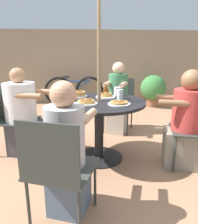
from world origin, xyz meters
TOP-DOWN VIEW (x-y plane):
  - ground_plane at (0.00, 0.00)m, footprint 12.00×12.00m
  - back_fence at (0.00, 3.31)m, footprint 10.00×0.06m
  - patio_table at (0.00, 0.00)m, footprint 1.10×1.10m
  - umbrella_pole at (0.00, 0.00)m, footprint 0.04×0.04m
  - patio_chair_north at (-1.13, 0.28)m, footprint 0.56×0.56m
  - diner_north at (-0.96, 0.24)m, footprint 0.59×0.49m
  - patio_chair_east at (-0.39, -1.10)m, footprint 0.59×0.59m
  - diner_east at (-0.33, -0.94)m, footprint 0.44×0.54m
  - diner_south at (0.95, -0.26)m, footprint 0.56×0.46m
  - patio_chair_west at (0.44, 1.08)m, footprint 0.60×0.60m
  - diner_west at (0.37, 0.92)m, footprint 0.46×0.56m
  - pancake_plate_a at (0.10, 0.20)m, footprint 0.25×0.25m
  - pancake_plate_b at (-0.15, -0.16)m, footprint 0.25×0.25m
  - pancake_plate_c at (-0.40, 0.02)m, footprint 0.25×0.25m
  - pancake_plate_d at (-0.25, 0.27)m, footprint 0.25×0.25m
  - pancake_plate_e at (0.20, -0.21)m, footprint 0.25×0.25m
  - syrup_bottle at (0.12, 0.38)m, footprint 0.08×0.06m
  - coffee_cup at (0.27, 0.32)m, footprint 0.09×0.09m
  - drinking_glass_a at (0.27, 0.10)m, footprint 0.08×0.08m
  - bicycle at (-0.39, 2.99)m, footprint 1.51×0.44m
  - potted_shrub at (1.54, 2.66)m, footprint 0.62×0.62m

SIDE VIEW (x-z plane):
  - ground_plane at x=0.00m, z-range 0.00..0.00m
  - bicycle at x=-0.39m, z-range 0.00..0.74m
  - potted_shrub at x=1.54m, z-range 0.05..0.82m
  - diner_north at x=-0.96m, z-range -0.06..1.06m
  - patio_chair_north at x=-1.13m, z-range 0.07..0.94m
  - patio_chair_east at x=-0.39m, z-range 0.07..0.94m
  - patio_chair_west at x=0.44m, z-range 0.07..0.94m
  - diner_east at x=-0.33m, z-range -0.04..1.06m
  - diner_south at x=0.95m, z-range -0.05..1.07m
  - diner_west at x=0.37m, z-range -0.04..1.11m
  - patio_table at x=0.00m, z-range 0.22..0.96m
  - pancake_plate_e at x=0.20m, z-range 0.73..0.78m
  - pancake_plate_c at x=-0.40m, z-range 0.73..0.78m
  - pancake_plate_b at x=-0.15m, z-range 0.73..0.79m
  - pancake_plate_a at x=0.10m, z-range 0.73..0.79m
  - pancake_plate_d at x=-0.25m, z-range 0.73..0.81m
  - syrup_bottle at x=0.12m, z-range 0.72..0.86m
  - coffee_cup at x=0.27m, z-range 0.74..0.85m
  - drinking_glass_a at x=0.27m, z-range 0.74..0.85m
  - back_fence at x=0.00m, z-range 0.00..1.86m
  - umbrella_pole at x=0.00m, z-range 0.00..2.10m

